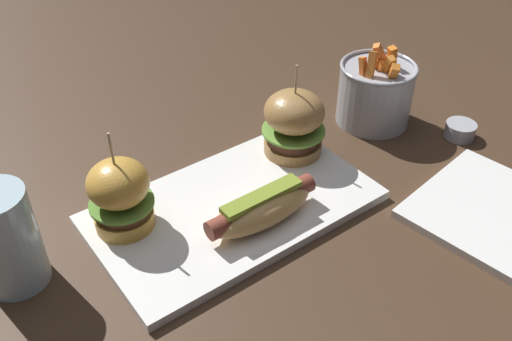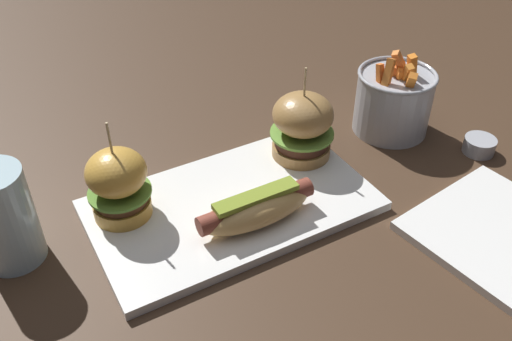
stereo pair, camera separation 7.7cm
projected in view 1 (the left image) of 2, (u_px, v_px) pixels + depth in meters
name	position (u px, v px, depth m)	size (l,w,h in m)	color
ground_plane	(234.00, 211.00, 0.79)	(3.00, 3.00, 0.00)	#422D1E
platter_main	(234.00, 207.00, 0.78)	(0.39, 0.22, 0.01)	white
hot_dog	(262.00, 208.00, 0.74)	(0.17, 0.06, 0.05)	tan
slider_left	(120.00, 195.00, 0.71)	(0.08, 0.08, 0.15)	gold
slider_right	(294.00, 122.00, 0.84)	(0.10, 0.10, 0.15)	#A47943
fries_bucket	(375.00, 93.00, 0.94)	(0.13, 0.13, 0.15)	#A8AAB2
sauce_ramekin	(460.00, 130.00, 0.92)	(0.05, 0.05, 0.03)	#A8AAB2
side_plate	(497.00, 214.00, 0.77)	(0.21, 0.21, 0.01)	white
water_glass	(5.00, 240.00, 0.65)	(0.08, 0.08, 0.13)	silver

